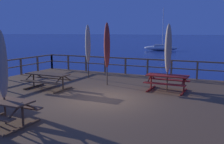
% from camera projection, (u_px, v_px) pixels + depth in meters
% --- Properties ---
extents(ground_plane, '(600.00, 600.00, 0.00)m').
position_uv_depth(ground_plane, '(102.00, 113.00, 10.74)').
color(ground_plane, navy).
extents(wooden_deck, '(15.45, 12.90, 0.64)m').
position_uv_depth(wooden_deck, '(102.00, 106.00, 10.69)').
color(wooden_deck, brown).
rests_on(wooden_deck, ground).
extents(railing_waterside_far, '(15.25, 0.10, 1.09)m').
position_uv_depth(railing_waterside_far, '(148.00, 64.00, 16.16)').
color(railing_waterside_far, brown).
rests_on(railing_waterside_far, wooden_deck).
extents(picnic_table_mid_right, '(1.93, 1.41, 0.78)m').
position_uv_depth(picnic_table_mid_right, '(167.00, 79.00, 11.98)').
color(picnic_table_mid_right, maroon).
rests_on(picnic_table_mid_right, wooden_deck).
extents(picnic_table_mid_left, '(1.91, 1.42, 0.78)m').
position_uv_depth(picnic_table_mid_left, '(3.00, 106.00, 7.64)').
color(picnic_table_mid_left, brown).
rests_on(picnic_table_mid_left, wooden_deck).
extents(picnic_table_mid_centre, '(2.19, 1.43, 0.78)m').
position_uv_depth(picnic_table_mid_centre, '(48.00, 77.00, 12.44)').
color(picnic_table_mid_centre, brown).
rests_on(picnic_table_mid_centre, wooden_deck).
extents(patio_umbrella_short_front, '(0.32, 0.32, 3.15)m').
position_uv_depth(patio_umbrella_short_front, '(168.00, 49.00, 11.73)').
color(patio_umbrella_short_front, '#4C3828').
rests_on(patio_umbrella_short_front, wooden_deck).
extents(patio_umbrella_short_back, '(0.32, 0.32, 2.84)m').
position_uv_depth(patio_umbrella_short_back, '(2.00, 65.00, 7.48)').
color(patio_umbrella_short_back, '#4C3828').
rests_on(patio_umbrella_short_back, wooden_deck).
extents(patio_umbrella_tall_back_left, '(0.32, 0.32, 3.25)m').
position_uv_depth(patio_umbrella_tall_back_left, '(107.00, 46.00, 13.14)').
color(patio_umbrella_tall_back_left, '#4C3828').
rests_on(patio_umbrella_tall_back_left, wooden_deck).
extents(patio_umbrella_short_mid, '(0.32, 0.32, 3.20)m').
position_uv_depth(patio_umbrella_short_mid, '(88.00, 44.00, 15.15)').
color(patio_umbrella_short_mid, '#4C3828').
rests_on(patio_umbrella_short_mid, wooden_deck).
extents(sailboat_distant, '(6.22, 2.89, 7.72)m').
position_uv_depth(sailboat_distant, '(161.00, 48.00, 46.87)').
color(sailboat_distant, white).
rests_on(sailboat_distant, ground).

